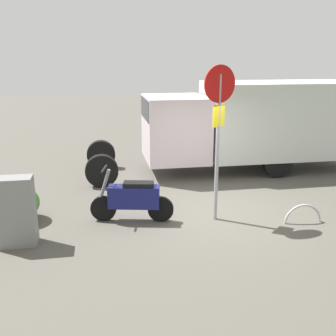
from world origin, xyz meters
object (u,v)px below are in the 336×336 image
Objects in this scene: box_truck_near at (249,121)px; stop_sign at (219,120)px; utility_cabinet at (14,212)px; motorcycle at (133,198)px; bike_rack_hoop at (302,222)px.

box_truck_near is 4.32m from stop_sign.
utility_cabinet is (6.03, 4.46, -0.88)m from box_truck_near.
motorcycle is at bearing -4.64° from stop_sign.
bike_rack_hoop is (0.15, 4.20, -1.55)m from box_truck_near.
motorcycle is (3.77, 3.63, -1.03)m from box_truck_near.
stop_sign is at bearing -13.14° from bike_rack_hoop.
box_truck_near reaches higher than bike_rack_hoop.
motorcycle is 2.47m from stop_sign.
bike_rack_hoop is at bearing -177.53° from utility_cabinet.
box_truck_near is at bearing -126.55° from motorcycle.
bike_rack_hoop is at bearing -179.45° from motorcycle.
motorcycle is 1.34× the size of utility_cabinet.
box_truck_near is at bearing -143.53° from utility_cabinet.
box_truck_near reaches higher than motorcycle.
stop_sign is at bearing -175.10° from motorcycle.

